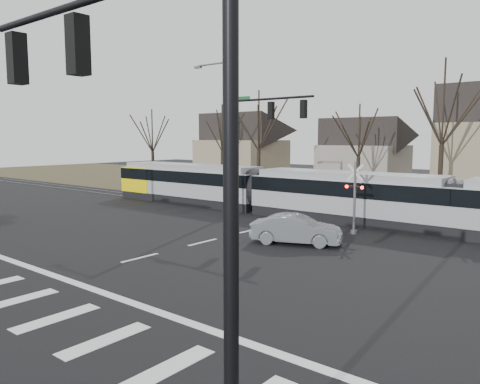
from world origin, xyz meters
The scene contains 14 objects.
ground centered at (0.00, 0.00, 0.00)m, with size 140.00×140.00×0.00m, color black.
grass_verge centered at (0.00, 32.00, 0.01)m, with size 140.00×28.00×0.01m, color #38331E.
crosswalk centered at (0.00, -4.00, 0.01)m, with size 27.00×2.60×0.01m.
stop_line centered at (0.00, -1.80, 0.01)m, with size 28.00×0.35×0.01m, color silver.
lane_dashes centered at (0.00, 16.00, 0.01)m, with size 0.18×30.00×0.01m.
rail_pair centered at (0.00, 15.80, 0.03)m, with size 90.00×1.52×0.06m.
tram centered at (2.85, 16.00, 1.71)m, with size 41.41×3.07×3.14m.
sedan centered at (3.85, 8.69, 0.73)m, with size 4.72×3.09×1.47m, color slate.
signal_pole_near_right centered at (10.11, -6.00, 5.17)m, with size 6.72×0.44×8.00m.
signal_pole_far centered at (-2.41, 12.50, 5.70)m, with size 9.28×0.44×10.20m.
rail_crossing_signal centered at (5.00, 12.79, 1.89)m, with size 1.08×0.36×4.00m.
tree_row centered at (2.00, 26.00, 5.00)m, with size 59.20×7.20×10.00m.
house_a centered at (-20.00, 34.00, 4.46)m, with size 9.72×8.64×8.60m.
house_b centered at (-5.00, 36.00, 3.97)m, with size 8.64×7.56×7.65m.
Camera 1 is at (16.09, -10.85, 5.25)m, focal length 35.00 mm.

